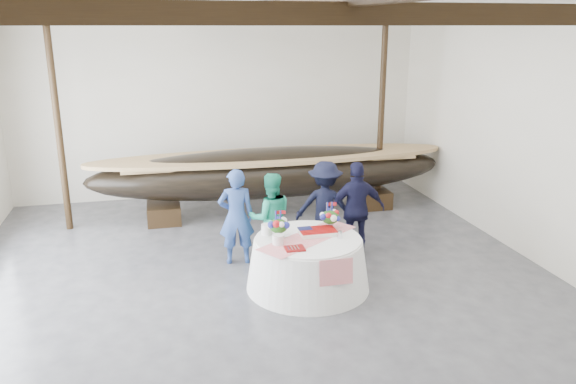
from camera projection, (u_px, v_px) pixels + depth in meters
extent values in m
cube|color=#3D3D42|center=(269.00, 298.00, 8.91)|extent=(10.00, 12.00, 0.01)
cube|color=silver|center=(220.00, 106.00, 13.87)|extent=(10.00, 0.02, 4.50)
cube|color=silver|center=(560.00, 144.00, 9.39)|extent=(0.02, 12.00, 4.50)
cube|color=black|center=(353.00, 14.00, 4.44)|extent=(9.80, 0.12, 0.18)
cube|color=black|center=(283.00, 18.00, 6.77)|extent=(9.80, 0.12, 0.18)
cube|color=black|center=(248.00, 20.00, 9.10)|extent=(9.80, 0.12, 0.18)
cube|color=black|center=(228.00, 21.00, 11.43)|extent=(9.80, 0.12, 0.18)
cube|color=black|center=(266.00, 9.00, 7.66)|extent=(0.15, 11.76, 0.15)
cylinder|color=black|center=(58.00, 124.00, 11.33)|extent=(0.14, 0.14, 4.50)
cylinder|color=black|center=(381.00, 112.00, 12.89)|extent=(0.14, 0.14, 4.50)
cube|color=black|center=(164.00, 213.00, 12.35)|extent=(0.71, 0.92, 0.41)
cube|color=black|center=(372.00, 197.00, 13.44)|extent=(0.71, 0.92, 0.41)
ellipsoid|color=black|center=(272.00, 173.00, 12.68)|extent=(8.13, 1.63, 1.12)
cube|color=#9E7A4C|center=(272.00, 159.00, 12.59)|extent=(6.51, 1.07, 0.06)
cone|color=white|center=(308.00, 264.00, 9.18)|extent=(2.02, 2.02, 0.84)
cylinder|color=white|center=(308.00, 239.00, 9.06)|extent=(1.72, 1.72, 0.04)
cube|color=red|center=(308.00, 238.00, 9.05)|extent=(1.86, 1.51, 0.01)
cube|color=white|center=(318.00, 232.00, 9.21)|extent=(0.60, 0.40, 0.07)
cylinder|color=white|center=(278.00, 240.00, 8.77)|extent=(0.18, 0.18, 0.16)
cylinder|color=white|center=(267.00, 229.00, 9.19)|extent=(0.18, 0.18, 0.17)
cube|color=#691109|center=(295.00, 249.00, 8.59)|extent=(0.30, 0.24, 0.03)
cone|color=silver|center=(340.00, 235.00, 9.04)|extent=(0.09, 0.09, 0.12)
imported|color=#2B4689|center=(236.00, 217.00, 10.02)|extent=(0.68, 0.47, 1.76)
imported|color=#1E9F7A|center=(271.00, 218.00, 10.12)|extent=(0.83, 0.66, 1.66)
imported|color=black|center=(325.00, 206.00, 10.63)|extent=(1.28, 1.01, 1.74)
imported|color=black|center=(357.00, 210.00, 10.35)|extent=(1.09, 0.53, 1.80)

